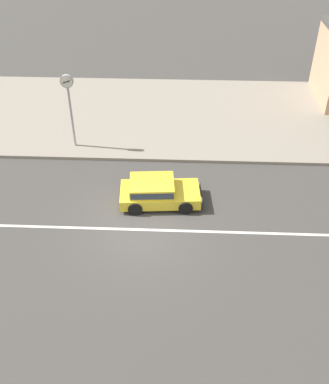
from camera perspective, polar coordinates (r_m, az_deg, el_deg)
ground_plane at (r=18.27m, az=-2.84°, el=-4.81°), size 160.00×160.00×0.00m
lane_centre_stripe at (r=18.27m, az=-2.84°, el=-4.80°), size 50.40×0.14×0.01m
kerb_strip at (r=26.62m, az=-1.00°, el=9.85°), size 68.00×10.00×0.15m
hatchback_yellow_3 at (r=19.31m, az=-0.94°, el=0.12°), size 3.64×2.04×1.10m
street_clock at (r=22.57m, az=-12.09°, el=12.00°), size 0.63×0.22×3.81m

